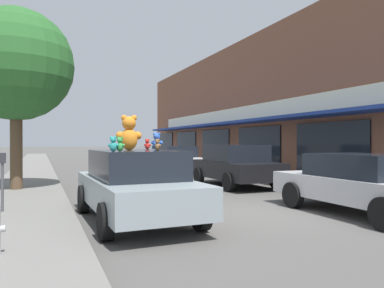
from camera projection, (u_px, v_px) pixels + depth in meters
name	position (u px, v px, depth m)	size (l,w,h in m)	color
ground_plane	(243.00, 213.00, 8.66)	(260.00, 260.00, 0.00)	#514F4C
sidewalk_near	(16.00, 228.00, 6.87)	(2.20, 90.00, 0.13)	slate
storefront_row	(351.00, 107.00, 21.11)	(13.49, 35.13, 7.23)	brown
plush_art_car	(136.00, 184.00, 7.77)	(2.04, 4.38, 1.47)	#8C999E
teddy_bear_giant	(129.00, 133.00, 7.94)	(0.56, 0.36, 0.75)	orange
teddy_bear_blue	(157.00, 141.00, 8.30)	(0.27, 0.25, 0.39)	blue
teddy_bear_red	(147.00, 144.00, 8.89)	(0.17, 0.17, 0.25)	red
teddy_bear_brown	(158.00, 145.00, 7.63)	(0.14, 0.18, 0.24)	olive
teddy_bear_green	(120.00, 144.00, 6.79)	(0.18, 0.18, 0.27)	green
teddy_bear_teal	(113.00, 144.00, 6.73)	(0.21, 0.17, 0.28)	teal
parked_car_far_left	(362.00, 183.00, 8.39)	(1.91, 4.34, 1.37)	#B7B7BC
parked_car_far_center	(235.00, 165.00, 13.83)	(2.07, 4.04, 1.54)	black
parked_car_far_right	(174.00, 158.00, 20.19)	(2.07, 4.70, 1.42)	silver
street_tree	(16.00, 65.00, 11.96)	(3.59, 3.59, 5.79)	brown
parking_meter	(2.00, 174.00, 8.09)	(0.14, 0.10, 1.27)	#4C4C51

